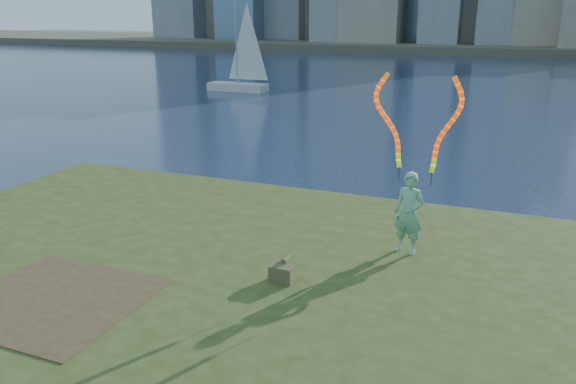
% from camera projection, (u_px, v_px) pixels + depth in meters
% --- Properties ---
extents(ground, '(320.00, 320.00, 0.00)m').
position_uv_depth(ground, '(240.00, 285.00, 12.60)').
color(ground, '#1B2843').
rests_on(ground, ground).
extents(grassy_knoll, '(20.00, 18.00, 0.80)m').
position_uv_depth(grassy_knoll, '(185.00, 322.00, 10.47)').
color(grassy_knoll, '#334117').
rests_on(grassy_knoll, ground).
extents(dirt_patch, '(3.20, 3.00, 0.02)m').
position_uv_depth(dirt_patch, '(54.00, 300.00, 10.31)').
color(dirt_patch, '#47331E').
rests_on(dirt_patch, grassy_knoll).
extents(far_shore, '(320.00, 40.00, 1.20)m').
position_uv_depth(far_shore, '(488.00, 45.00, 96.39)').
color(far_shore, '#4D4838').
rests_on(far_shore, ground).
extents(woman_with_ribbons, '(2.08, 0.64, 4.18)m').
position_uv_depth(woman_with_ribbons, '(411.00, 192.00, 11.98)').
color(woman_with_ribbons, '#227D4A').
rests_on(woman_with_ribbons, grassy_knoll).
extents(canvas_bag, '(0.47, 0.54, 0.44)m').
position_uv_depth(canvas_bag, '(282.00, 272.00, 11.00)').
color(canvas_bag, '#4A4D2C').
rests_on(canvas_bag, grassy_knoll).
extents(sailboat, '(5.04, 1.66, 7.62)m').
position_uv_depth(sailboat, '(240.00, 74.00, 43.58)').
color(sailboat, silver).
rests_on(sailboat, ground).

